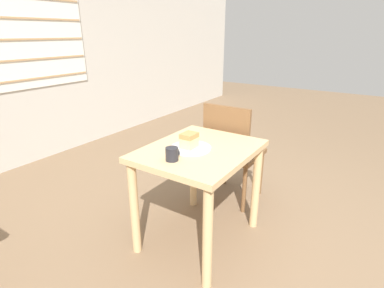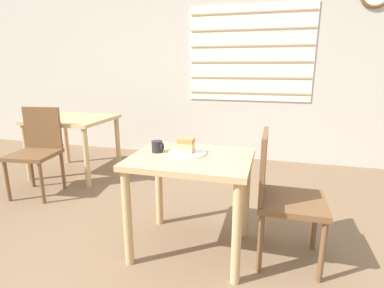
{
  "view_description": "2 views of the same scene",
  "coord_description": "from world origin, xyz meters",
  "px_view_note": "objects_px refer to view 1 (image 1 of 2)",
  "views": [
    {
      "loc": [
        -1.54,
        -0.41,
        1.46
      ],
      "look_at": [
        -0.0,
        0.6,
        0.77
      ],
      "focal_mm": 28.0,
      "sensor_mm": 36.0,
      "label": 1
    },
    {
      "loc": [
        0.59,
        -1.34,
        1.33
      ],
      "look_at": [
        0.05,
        0.63,
        0.8
      ],
      "focal_mm": 28.0,
      "sensor_mm": 36.0,
      "label": 2
    }
  ],
  "objects_px": {
    "coffee_mug": "(172,154)",
    "dining_table_near": "(199,166)",
    "chair_near_window": "(232,150)",
    "plate": "(191,148)",
    "cake_slice": "(189,140)"
  },
  "relations": [
    {
      "from": "dining_table_near",
      "to": "cake_slice",
      "type": "bearing_deg",
      "value": 136.57
    },
    {
      "from": "chair_near_window",
      "to": "plate",
      "type": "height_order",
      "value": "chair_near_window"
    },
    {
      "from": "dining_table_near",
      "to": "plate",
      "type": "bearing_deg",
      "value": 134.77
    },
    {
      "from": "dining_table_near",
      "to": "plate",
      "type": "distance_m",
      "value": 0.15
    },
    {
      "from": "chair_near_window",
      "to": "cake_slice",
      "type": "bearing_deg",
      "value": 90.32
    },
    {
      "from": "dining_table_near",
      "to": "cake_slice",
      "type": "relative_size",
      "value": 7.56
    },
    {
      "from": "chair_near_window",
      "to": "plate",
      "type": "distance_m",
      "value": 0.7
    },
    {
      "from": "chair_near_window",
      "to": "plate",
      "type": "bearing_deg",
      "value": 90.92
    },
    {
      "from": "plate",
      "to": "cake_slice",
      "type": "distance_m",
      "value": 0.06
    },
    {
      "from": "coffee_mug",
      "to": "dining_table_near",
      "type": "bearing_deg",
      "value": -6.75
    },
    {
      "from": "chair_near_window",
      "to": "coffee_mug",
      "type": "height_order",
      "value": "chair_near_window"
    },
    {
      "from": "plate",
      "to": "coffee_mug",
      "type": "xyz_separation_m",
      "value": [
        -0.22,
        -0.01,
        0.04
      ]
    },
    {
      "from": "chair_near_window",
      "to": "cake_slice",
      "type": "relative_size",
      "value": 8.31
    },
    {
      "from": "plate",
      "to": "cake_slice",
      "type": "xyz_separation_m",
      "value": [
        -0.01,
        0.01,
        0.06
      ]
    },
    {
      "from": "cake_slice",
      "to": "coffee_mug",
      "type": "relative_size",
      "value": 1.28
    }
  ]
}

